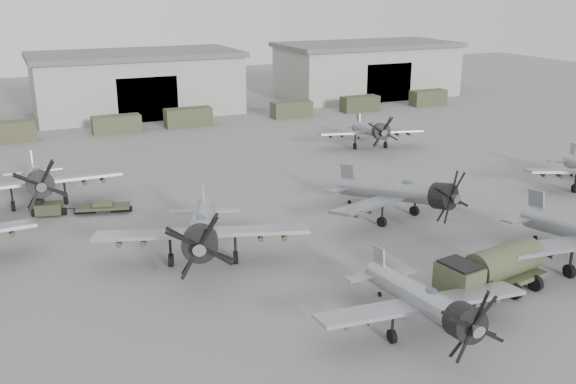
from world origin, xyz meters
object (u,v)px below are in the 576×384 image
object	(u,v)px
tug_trailer	(70,208)
aircraft_mid_2	(401,193)
aircraft_far_0	(37,179)
fuel_tanker	(491,269)
aircraft_far_1	(371,130)
aircraft_near_1	(425,301)
aircraft_mid_1	(202,229)

from	to	relation	value
tug_trailer	aircraft_mid_2	bearing A→B (deg)	-12.63
aircraft_mid_2	tug_trailer	world-z (taller)	aircraft_mid_2
aircraft_far_0	tug_trailer	world-z (taller)	aircraft_far_0
fuel_tanker	tug_trailer	bearing A→B (deg)	121.42
aircraft_far_1	aircraft_near_1	bearing A→B (deg)	-102.88
aircraft_near_1	fuel_tanker	size ratio (longest dim) A/B	1.50
aircraft_mid_1	fuel_tanker	xyz separation A→B (m)	(14.33, -10.99, -0.90)
aircraft_far_1	fuel_tanker	xyz separation A→B (m)	(-12.22, -33.72, -0.51)
aircraft_near_1	fuel_tanker	distance (m)	7.02
aircraft_far_1	tug_trailer	world-z (taller)	aircraft_far_1
aircraft_near_1	aircraft_mid_2	distance (m)	17.50
aircraft_mid_1	tug_trailer	xyz separation A→B (m)	(-6.90, 13.92, -2.00)
aircraft_near_1	aircraft_far_0	bearing A→B (deg)	124.06
aircraft_near_1	aircraft_far_1	world-z (taller)	aircraft_far_1
aircraft_mid_2	fuel_tanker	distance (m)	12.90
aircraft_mid_2	aircraft_far_1	xyz separation A→B (m)	(10.08, 21.02, -0.19)
aircraft_far_0	fuel_tanker	world-z (taller)	aircraft_far_0
tug_trailer	aircraft_mid_1	bearing A→B (deg)	-48.68
aircraft_far_0	aircraft_far_1	distance (m)	36.02
aircraft_far_1	tug_trailer	bearing A→B (deg)	-150.73
aircraft_far_0	tug_trailer	size ratio (longest dim) A/B	1.83
aircraft_near_1	aircraft_far_0	world-z (taller)	aircraft_far_0
tug_trailer	aircraft_far_0	bearing A→B (deg)	141.85
aircraft_far_1	tug_trailer	size ratio (longest dim) A/B	1.61
aircraft_near_1	aircraft_mid_1	xyz separation A→B (m)	(-7.78, 13.48, 0.44)
aircraft_mid_1	fuel_tanker	size ratio (longest dim) A/B	1.81
aircraft_near_1	aircraft_mid_2	bearing A→B (deg)	65.25
aircraft_mid_1	fuel_tanker	distance (m)	18.08
aircraft_mid_1	aircraft_mid_2	size ratio (longest dim) A/B	1.08
aircraft_mid_1	aircraft_mid_2	xyz separation A→B (m)	(16.47, 1.71, -0.20)
aircraft_near_1	fuel_tanker	world-z (taller)	aircraft_near_1
fuel_tanker	aircraft_far_0	bearing A→B (deg)	121.08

